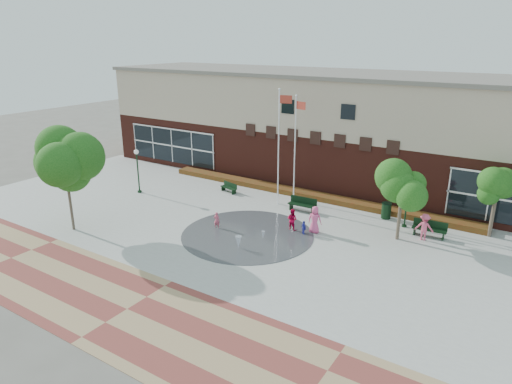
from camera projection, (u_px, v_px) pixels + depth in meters
The scene contains 24 objects.
ground at pixel (219, 253), 26.62m from camera, with size 120.00×120.00×0.00m, color #666056.
plaza_concrete at pixel (256, 230), 29.81m from camera, with size 46.00×18.00×0.01m, color #A8A8A0.
paver_band at pixel (127, 309), 21.05m from camera, with size 46.00×6.00×0.01m, color brown.
splash_pad at pixel (247, 235), 29.01m from camera, with size 8.40×8.40×0.01m, color #383A3D.
library_building at pixel (341, 127), 39.04m from camera, with size 44.40×10.40×9.20m.
flower_bed at pixel (308, 197), 35.86m from camera, with size 26.00×1.20×0.40m, color maroon.
flagpole_left at pixel (279, 142), 32.86m from camera, with size 0.99×0.28×8.58m.
flagpole_right at pixel (295, 143), 33.69m from camera, with size 0.97×0.33×8.06m.
lamp_left at pixel (138, 166), 36.24m from camera, with size 0.38×0.38×3.57m.
lamp_right at pixel (407, 196), 29.54m from camera, with size 0.37×0.37×3.45m.
bench_left at pixel (229, 189), 36.90m from camera, with size 1.67×0.84×0.81m.
bench_mid at pixel (302, 207), 32.82m from camera, with size 2.08×0.64×1.04m.
bench_right at pixel (429, 232), 28.63m from camera, with size 2.10×0.68×1.04m.
trash_can at pixel (386, 211), 31.48m from camera, with size 0.70×0.70×1.14m.
tree_big_left at pixel (65, 162), 28.36m from camera, with size 3.98×3.98×6.36m.
tree_mid at pixel (403, 184), 27.24m from camera, with size 2.93×2.93×4.94m.
tree_small_right at pixel (497, 189), 27.76m from camera, with size 2.53×2.53×4.32m.
water_jet_a at pixel (239, 248), 27.13m from camera, with size 0.39×0.39×0.76m, color white.
water_jet_b at pixel (263, 239), 28.43m from camera, with size 0.22×0.22×0.49m, color white.
child_splash at pixel (217, 220), 29.88m from camera, with size 0.41×0.27×1.11m, color #D8526A.
adult_red at pixel (292, 219), 29.56m from camera, with size 0.71×0.55×1.45m, color #BA0531.
adult_pink at pixel (315, 220), 29.05m from camera, with size 0.88×0.57×1.79m, color #EC5189.
child_blue at pixel (304, 228), 28.89m from camera, with size 0.55×0.23×0.93m, color #3032B6.
person_bench at pixel (424, 227), 28.02m from camera, with size 1.11×0.64×1.72m, color #F1577A.
Camera 1 is at (14.87, -19.06, 11.90)m, focal length 32.00 mm.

